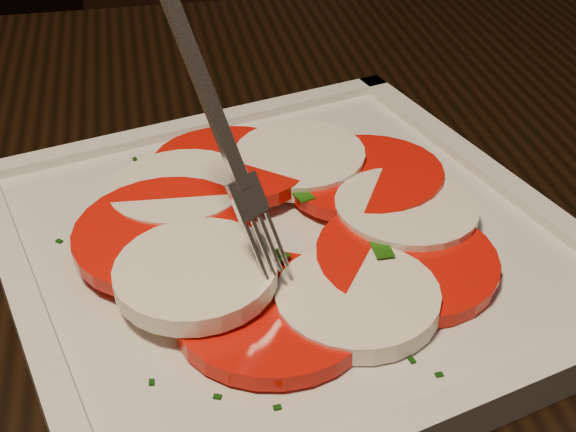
{
  "coord_description": "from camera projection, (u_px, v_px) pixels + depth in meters",
  "views": [
    {
      "loc": [
        -0.19,
        -0.25,
        1.02
      ],
      "look_at": [
        -0.15,
        0.1,
        0.78
      ],
      "focal_mm": 50.0,
      "sensor_mm": 36.0,
      "label": 1
    }
  ],
  "objects": [
    {
      "name": "caprese_salad",
      "position": [
        288.0,
        224.0,
        0.43
      ],
      "size": [
        0.23,
        0.24,
        0.02
      ],
      "color": "red",
      "rests_on": "plate"
    },
    {
      "name": "plate",
      "position": [
        288.0,
        250.0,
        0.44
      ],
      "size": [
        0.37,
        0.37,
        0.01
      ],
      "primitive_type": "cube",
      "rotation": [
        0.0,
        0.0,
        0.34
      ],
      "color": "silver",
      "rests_on": "table"
    },
    {
      "name": "table",
      "position": [
        137.0,
        385.0,
        0.5
      ],
      "size": [
        1.26,
        0.89,
        0.75
      ],
      "rotation": [
        0.0,
        0.0,
        0.08
      ],
      "color": "black",
      "rests_on": "ground"
    },
    {
      "name": "chair",
      "position": [
        194.0,
        77.0,
        1.15
      ],
      "size": [
        0.55,
        0.55,
        0.93
      ],
      "rotation": [
        0.0,
        0.0,
        -0.4
      ],
      "color": "black",
      "rests_on": "ground"
    },
    {
      "name": "fork",
      "position": [
        200.0,
        108.0,
        0.36
      ],
      "size": [
        0.07,
        0.08,
        0.14
      ],
      "primitive_type": null,
      "rotation": [
        0.0,
        0.0,
        0.71
      ],
      "color": "white",
      "rests_on": "caprese_salad"
    }
  ]
}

